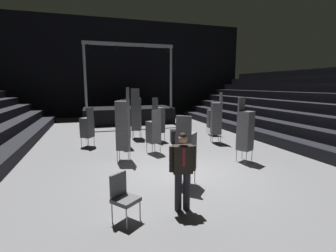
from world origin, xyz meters
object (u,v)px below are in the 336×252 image
(chair_stack_rear_left, at_px, (154,131))
(chair_stack_rear_centre, at_px, (159,120))
(chair_stack_mid_left, at_px, (136,114))
(chair_stack_aisle_right, at_px, (124,123))
(equipment_road_case, at_px, (180,136))
(chair_stack_mid_centre, at_px, (87,127))
(man_with_tie, at_px, (183,167))
(chair_stack_aisle_left, at_px, (186,150))
(loose_chair_near_man, at_px, (123,195))
(chair_stack_mid_right, at_px, (216,118))
(chair_stack_rear_right, at_px, (212,118))
(chair_stack_front_right, at_px, (123,125))
(stage_riser, at_px, (128,114))
(chair_stack_front_left, at_px, (245,130))

(chair_stack_rear_left, bearing_deg, chair_stack_rear_centre, 47.60)
(chair_stack_mid_left, relative_size, chair_stack_rear_left, 1.45)
(chair_stack_aisle_right, xyz_separation_m, equipment_road_case, (2.56, 0.01, -0.74))
(chair_stack_mid_centre, distance_m, equipment_road_case, 4.16)
(chair_stack_rear_left, bearing_deg, chair_stack_mid_centre, 121.46)
(man_with_tie, xyz_separation_m, chair_stack_mid_left, (0.38, 7.55, 0.29))
(chair_stack_aisle_left, relative_size, loose_chair_near_man, 1.99)
(chair_stack_aisle_right, relative_size, loose_chair_near_man, 2.17)
(chair_stack_mid_right, xyz_separation_m, loose_chair_near_man, (-4.96, -5.54, -0.62))
(man_with_tie, bearing_deg, chair_stack_mid_right, -115.33)
(man_with_tie, relative_size, chair_stack_rear_right, 0.94)
(chair_stack_mid_centre, height_order, equipment_road_case, chair_stack_mid_centre)
(chair_stack_rear_right, bearing_deg, man_with_tie, 159.39)
(chair_stack_front_right, xyz_separation_m, chair_stack_aisle_right, (0.30, 2.04, -0.25))
(stage_riser, bearing_deg, man_with_tie, -93.36)
(chair_stack_rear_left, relative_size, chair_stack_aisle_right, 0.83)
(stage_riser, height_order, loose_chair_near_man, stage_riser)
(chair_stack_aisle_right, height_order, equipment_road_case, chair_stack_aisle_right)
(chair_stack_rear_centre, bearing_deg, chair_stack_mid_centre, -107.42)
(chair_stack_front_right, xyz_separation_m, loose_chair_near_man, (-0.52, -3.98, -0.75))
(chair_stack_mid_centre, bearing_deg, equipment_road_case, -59.64)
(chair_stack_aisle_left, height_order, loose_chair_near_man, chair_stack_aisle_left)
(chair_stack_mid_left, distance_m, chair_stack_rear_centre, 1.32)
(chair_stack_front_right, bearing_deg, chair_stack_mid_left, -0.05)
(chair_stack_front_right, distance_m, chair_stack_rear_centre, 3.33)
(chair_stack_front_left, xyz_separation_m, chair_stack_aisle_left, (-2.71, -1.36, -0.17))
(chair_stack_mid_centre, height_order, chair_stack_rear_left, same)
(chair_stack_mid_right, xyz_separation_m, chair_stack_aisle_right, (-4.13, 0.48, -0.13))
(equipment_road_case, xyz_separation_m, loose_chair_near_man, (-3.39, -6.03, 0.25))
(chair_stack_rear_right, bearing_deg, chair_stack_front_left, 177.21)
(chair_stack_mid_left, distance_m, chair_stack_rear_left, 2.96)
(stage_riser, relative_size, chair_stack_rear_centre, 2.95)
(chair_stack_aisle_right, bearing_deg, chair_stack_mid_centre, 155.56)
(chair_stack_rear_centre, relative_size, chair_stack_aisle_left, 1.09)
(chair_stack_rear_right, relative_size, chair_stack_aisle_left, 0.95)
(chair_stack_mid_left, xyz_separation_m, chair_stack_rear_left, (0.15, -2.93, -0.38))
(chair_stack_front_left, xyz_separation_m, chair_stack_rear_right, (1.10, 4.60, -0.21))
(chair_stack_front_right, relative_size, chair_stack_aisle_left, 1.36)
(chair_stack_mid_right, distance_m, chair_stack_aisle_right, 4.16)
(chair_stack_rear_centre, xyz_separation_m, chair_stack_aisle_right, (-1.69, -0.62, 0.00))
(stage_riser, relative_size, chair_stack_aisle_left, 3.22)
(stage_riser, height_order, chair_stack_rear_left, stage_riser)
(chair_stack_rear_left, bearing_deg, chair_stack_rear_right, 11.96)
(chair_stack_mid_right, distance_m, loose_chair_near_man, 7.46)
(chair_stack_rear_centre, height_order, equipment_road_case, chair_stack_rear_centre)
(chair_stack_aisle_right, distance_m, equipment_road_case, 2.67)
(man_with_tie, xyz_separation_m, chair_stack_mid_centre, (-1.95, 6.46, -0.09))
(chair_stack_front_left, distance_m, chair_stack_front_right, 4.22)
(chair_stack_front_left, bearing_deg, loose_chair_near_man, 4.16)
(chair_stack_mid_right, height_order, chair_stack_rear_left, chair_stack_mid_right)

